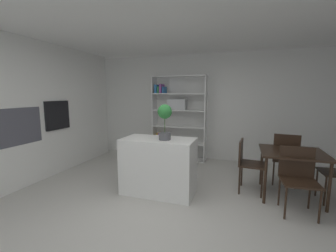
# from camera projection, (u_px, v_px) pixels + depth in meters

# --- Properties ---
(ground_plane) EXTENTS (9.39, 9.39, 0.00)m
(ground_plane) POSITION_uv_depth(u_px,v_px,m) (166.00, 215.00, 3.06)
(ground_plane) COLOR beige
(ceiling_slab) EXTENTS (6.83, 5.92, 0.06)m
(ceiling_slab) POSITION_uv_depth(u_px,v_px,m) (166.00, 9.00, 2.68)
(ceiling_slab) COLOR white
(ceiling_slab) RESTS_ON ground_plane
(back_partition) EXTENTS (6.83, 0.06, 2.63)m
(back_partition) POSITION_uv_depth(u_px,v_px,m) (204.00, 107.00, 5.62)
(back_partition) COLOR silver
(back_partition) RESTS_ON ground_plane
(tall_cabinet_run_left) EXTENTS (0.68, 5.34, 2.63)m
(tall_cabinet_run_left) POSITION_uv_depth(u_px,v_px,m) (0.00, 113.00, 3.82)
(tall_cabinet_run_left) COLOR white
(tall_cabinet_run_left) RESTS_ON ground_plane
(cabinet_niche_splashback) EXTENTS (0.01, 1.10, 0.64)m
(cabinet_niche_splashback) POSITION_uv_depth(u_px,v_px,m) (12.00, 128.00, 3.68)
(cabinet_niche_splashback) COLOR #4C4C56
(cabinet_niche_splashback) RESTS_ON ground_plane
(built_in_oven) EXTENTS (0.06, 0.60, 0.58)m
(built_in_oven) POSITION_uv_depth(u_px,v_px,m) (57.00, 115.00, 4.56)
(built_in_oven) COLOR black
(built_in_oven) RESTS_ON ground_plane
(kitchen_island) EXTENTS (1.18, 0.62, 0.92)m
(kitchen_island) POSITION_uv_depth(u_px,v_px,m) (159.00, 166.00, 3.71)
(kitchen_island) COLOR white
(kitchen_island) RESTS_ON ground_plane
(potted_plant_on_island) EXTENTS (0.23, 0.23, 0.56)m
(potted_plant_on_island) POSITION_uv_depth(u_px,v_px,m) (165.00, 118.00, 3.51)
(potted_plant_on_island) COLOR #4C4C51
(potted_plant_on_island) RESTS_ON kitchen_island
(open_bookshelf) EXTENTS (1.34, 0.33, 2.08)m
(open_bookshelf) POSITION_uv_depth(u_px,v_px,m) (176.00, 116.00, 5.58)
(open_bookshelf) COLOR white
(open_bookshelf) RESTS_ON ground_plane
(dining_table) EXTENTS (0.94, 0.87, 0.75)m
(dining_table) POSITION_uv_depth(u_px,v_px,m) (292.00, 157.00, 3.53)
(dining_table) COLOR black
(dining_table) RESTS_ON ground_plane
(dining_chair_island_side) EXTENTS (0.44, 0.48, 0.88)m
(dining_chair_island_side) POSITION_uv_depth(u_px,v_px,m) (247.00, 160.00, 3.77)
(dining_chair_island_side) COLOR black
(dining_chair_island_side) RESTS_ON ground_plane
(dining_chair_near) EXTENTS (0.48, 0.47, 0.90)m
(dining_chair_near) POSITION_uv_depth(u_px,v_px,m) (298.00, 174.00, 3.12)
(dining_chair_near) COLOR black
(dining_chair_near) RESTS_ON ground_plane
(dining_chair_far) EXTENTS (0.47, 0.46, 0.95)m
(dining_chair_far) POSITION_uv_depth(u_px,v_px,m) (286.00, 155.00, 3.98)
(dining_chair_far) COLOR black
(dining_chair_far) RESTS_ON ground_plane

